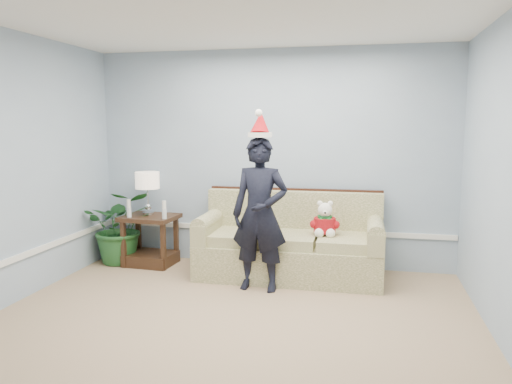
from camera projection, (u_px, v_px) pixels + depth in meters
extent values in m
cube|color=tan|center=(213.00, 349.00, 4.01)|extent=(4.50, 5.00, 0.02)
cube|color=#99AFC3|center=(272.00, 159.00, 6.25)|extent=(4.50, 0.02, 2.70)
cube|color=white|center=(271.00, 229.00, 6.35)|extent=(4.48, 0.03, 0.06)
cube|color=#606A32|center=(289.00, 260.00, 5.84)|extent=(2.13, 0.93, 0.40)
cube|color=#606A32|center=(234.00, 236.00, 5.90)|extent=(0.63, 0.73, 0.12)
cube|color=#606A32|center=(289.00, 239.00, 5.76)|extent=(0.63, 0.73, 0.12)
cube|color=#606A32|center=(347.00, 242.00, 5.62)|extent=(0.63, 0.73, 0.12)
cube|color=#606A32|center=(294.00, 214.00, 6.11)|extent=(2.13, 0.22, 0.57)
cube|color=black|center=(295.00, 190.00, 6.14)|extent=(2.13, 0.08, 0.05)
cube|color=#606A32|center=(210.00, 229.00, 6.01)|extent=(0.19, 0.91, 0.24)
cube|color=#606A32|center=(375.00, 237.00, 5.59)|extent=(0.19, 0.91, 0.24)
cube|color=#3C2216|center=(150.00, 218.00, 6.30)|extent=(0.69, 0.59, 0.05)
cube|color=#3C2216|center=(151.00, 259.00, 6.37)|extent=(0.62, 0.53, 0.15)
cube|color=#3C2216|center=(123.00, 243.00, 6.19)|extent=(0.06, 0.06, 0.63)
cube|color=#3C2216|center=(163.00, 245.00, 6.08)|extent=(0.06, 0.06, 0.63)
cube|color=#3C2216|center=(139.00, 235.00, 6.60)|extent=(0.06, 0.06, 0.63)
cube|color=#3C2216|center=(176.00, 237.00, 6.49)|extent=(0.06, 0.06, 0.63)
cylinder|color=silver|center=(148.00, 213.00, 6.38)|extent=(0.14, 0.14, 0.03)
sphere|color=silver|center=(148.00, 207.00, 6.37)|extent=(0.09, 0.09, 0.09)
cylinder|color=silver|center=(148.00, 197.00, 6.35)|extent=(0.02, 0.02, 0.30)
cylinder|color=#FCE6CB|center=(147.00, 180.00, 6.32)|extent=(0.30, 0.30, 0.21)
cylinder|color=silver|center=(129.00, 212.00, 6.17)|extent=(0.06, 0.06, 0.12)
cylinder|color=white|center=(129.00, 204.00, 6.15)|extent=(0.05, 0.05, 0.10)
cylinder|color=silver|center=(164.00, 214.00, 6.07)|extent=(0.06, 0.06, 0.12)
cylinder|color=white|center=(164.00, 205.00, 6.05)|extent=(0.05, 0.05, 0.10)
imported|color=#205525|center=(121.00, 226.00, 6.40)|extent=(1.08, 1.03, 0.95)
imported|color=black|center=(260.00, 214.00, 5.32)|extent=(0.62, 0.42, 1.65)
cylinder|color=white|center=(260.00, 135.00, 5.21)|extent=(0.26, 0.26, 0.05)
cone|color=red|center=(260.00, 123.00, 5.21)|extent=(0.22, 0.28, 0.29)
sphere|color=white|center=(259.00, 113.00, 5.11)|extent=(0.08, 0.08, 0.08)
sphere|color=white|center=(325.00, 225.00, 5.67)|extent=(0.23, 0.23, 0.23)
cylinder|color=red|center=(325.00, 225.00, 5.67)|extent=(0.27, 0.27, 0.16)
cylinder|color=#156128|center=(325.00, 217.00, 5.66)|extent=(0.18, 0.18, 0.03)
sphere|color=white|center=(318.00, 233.00, 5.59)|extent=(0.11, 0.11, 0.11)
sphere|color=white|center=(329.00, 233.00, 5.57)|extent=(0.11, 0.11, 0.11)
sphere|color=white|center=(325.00, 210.00, 5.64)|extent=(0.16, 0.16, 0.16)
sphere|color=black|center=(324.00, 213.00, 5.55)|extent=(0.02, 0.02, 0.02)
sphere|color=white|center=(320.00, 203.00, 5.65)|extent=(0.06, 0.06, 0.06)
sphere|color=white|center=(330.00, 204.00, 5.63)|extent=(0.06, 0.06, 0.06)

